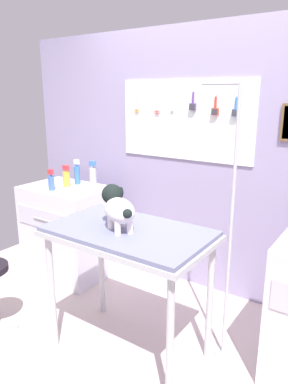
{
  "coord_description": "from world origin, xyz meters",
  "views": [
    {
      "loc": [
        1.33,
        -1.58,
        1.74
      ],
      "look_at": [
        0.07,
        0.24,
        1.14
      ],
      "focal_mm": 34.09,
      "sensor_mm": 36.0,
      "label": 1
    }
  ],
  "objects": [
    {
      "name": "pump_bottle_white",
      "position": [
        -1.17,
        0.89,
        0.99
      ],
      "size": [
        0.06,
        0.06,
        0.24
      ],
      "color": "#386EC1",
      "rests_on": "counter_left"
    },
    {
      "name": "ground",
      "position": [
        0.0,
        0.0,
        -0.02
      ],
      "size": [
        4.4,
        4.0,
        0.04
      ],
      "primitive_type": "cube",
      "color": "#BEABA7"
    },
    {
      "name": "counter_left",
      "position": [
        -1.19,
        0.75,
        0.44
      ],
      "size": [
        0.8,
        0.58,
        0.88
      ],
      "color": "silver",
      "rests_on": "ground"
    },
    {
      "name": "spray_bottle_tall",
      "position": [
        -0.99,
        0.92,
        0.99
      ],
      "size": [
        0.07,
        0.07,
        0.24
      ],
      "color": "#A8ACBD",
      "rests_on": "counter_left"
    },
    {
      "name": "dog",
      "position": [
        -0.05,
        0.12,
        1.05
      ],
      "size": [
        0.36,
        0.28,
        0.27
      ],
      "color": "white",
      "rests_on": "grooming_table"
    },
    {
      "name": "spray_bottle_short",
      "position": [
        -1.18,
        0.76,
        0.97
      ],
      "size": [
        0.07,
        0.07,
        0.21
      ],
      "color": "gold",
      "rests_on": "counter_left"
    },
    {
      "name": "conditioner_bottle",
      "position": [
        -1.2,
        0.59,
        0.97
      ],
      "size": [
        0.06,
        0.06,
        0.2
      ],
      "color": "#4068B9",
      "rests_on": "counter_left"
    },
    {
      "name": "grooming_table",
      "position": [
        0.01,
        0.15,
        0.81
      ],
      "size": [
        1.06,
        0.63,
        0.91
      ],
      "color": "#B7B7BC",
      "rests_on": "ground"
    },
    {
      "name": "rear_wall_panel",
      "position": [
        -0.0,
        1.28,
        1.16
      ],
      "size": [
        4.0,
        0.11,
        2.3
      ],
      "color": "#9488AD",
      "rests_on": "ground"
    },
    {
      "name": "grooming_arm",
      "position": [
        0.55,
        0.49,
        0.85
      ],
      "size": [
        0.3,
        0.11,
        1.81
      ],
      "color": "#B7B7BC",
      "rests_on": "ground"
    }
  ]
}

